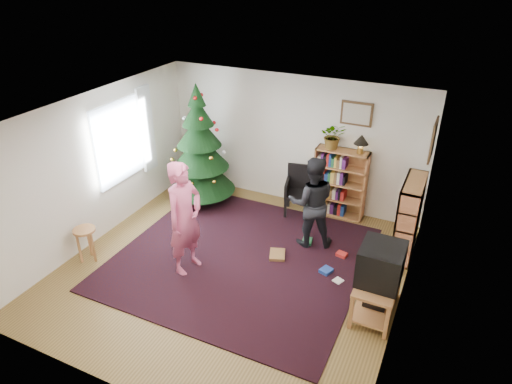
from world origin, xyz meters
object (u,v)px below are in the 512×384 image
at_px(potted_plant, 333,136).
at_px(armchair, 301,188).
at_px(tv_stand, 376,293).
at_px(person_by_chair, 312,202).
at_px(person_standing, 185,218).
at_px(bookshelf_right, 408,217).
at_px(christmas_tree, 200,155).
at_px(picture_back, 357,114).
at_px(crt_tv, 381,264).
at_px(table_lamp, 361,141).
at_px(picture_right, 433,140).
at_px(stool, 85,236).
at_px(bookshelf_back, 340,182).

bearing_deg(potted_plant, armchair, -158.29).
xyz_separation_m(tv_stand, person_by_chair, (-1.37, 1.21, 0.46)).
bearing_deg(person_by_chair, person_standing, 20.80).
distance_m(armchair, potted_plant, 1.17).
height_order(tv_stand, person_standing, person_standing).
bearing_deg(bookshelf_right, potted_plant, 64.39).
bearing_deg(potted_plant, tv_stand, -59.13).
relative_size(bookshelf_right, tv_stand, 1.39).
height_order(christmas_tree, armchair, christmas_tree).
distance_m(tv_stand, potted_plant, 3.00).
relative_size(picture_back, crt_tv, 0.91).
xyz_separation_m(bookshelf_right, armchair, (-2.01, 0.54, -0.17)).
xyz_separation_m(bookshelf_right, tv_stand, (-0.12, -1.62, -0.34)).
bearing_deg(table_lamp, crt_tv, -68.97).
xyz_separation_m(bookshelf_right, crt_tv, (-0.12, -1.62, 0.15)).
bearing_deg(table_lamp, christmas_tree, -167.90).
bearing_deg(potted_plant, picture_right, -19.52).
distance_m(crt_tv, person_by_chair, 1.82).
relative_size(crt_tv, person_standing, 0.33).
xyz_separation_m(bookshelf_right, stool, (-4.54, -2.37, -0.22)).
bearing_deg(picture_back, christmas_tree, -164.54).
relative_size(christmas_tree, person_by_chair, 1.49).
distance_m(tv_stand, crt_tv, 0.49).
height_order(person_by_chair, potted_plant, potted_plant).
distance_m(tv_stand, table_lamp, 2.80).
distance_m(picture_right, crt_tv, 2.12).
bearing_deg(potted_plant, person_standing, -118.88).
xyz_separation_m(crt_tv, person_by_chair, (-1.36, 1.21, -0.02)).
height_order(bookshelf_back, table_lamp, table_lamp).
relative_size(crt_tv, person_by_chair, 0.38).
relative_size(bookshelf_right, crt_tv, 2.15).
relative_size(armchair, person_standing, 0.51).
bearing_deg(stool, christmas_tree, 75.84).
bearing_deg(person_standing, picture_back, -23.83).
distance_m(christmas_tree, stool, 2.62).
relative_size(armchair, person_by_chair, 0.58).
distance_m(picture_back, stool, 4.89).
xyz_separation_m(bookshelf_back, potted_plant, (-0.20, 0.00, 0.88)).
distance_m(picture_back, bookshelf_back, 1.30).
distance_m(person_by_chair, table_lamp, 1.44).
bearing_deg(christmas_tree, person_by_chair, -12.32).
relative_size(person_by_chair, table_lamp, 4.61).
height_order(person_standing, table_lamp, person_standing).
bearing_deg(table_lamp, stool, -138.55).
bearing_deg(tv_stand, person_by_chair, 138.52).
distance_m(christmas_tree, potted_plant, 2.53).
height_order(picture_back, picture_right, picture_right).
relative_size(picture_right, crt_tv, 0.99).
distance_m(person_by_chair, potted_plant, 1.37).
bearing_deg(picture_back, person_by_chair, -103.01).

